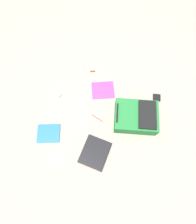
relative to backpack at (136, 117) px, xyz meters
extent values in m
plane|color=gray|center=(-0.05, 0.38, -0.09)|extent=(4.00, 4.00, 0.00)
cube|color=#1E662D|center=(0.00, 0.01, -0.01)|extent=(0.41, 0.49, 0.16)
cube|color=black|center=(0.02, -0.09, 0.09)|extent=(0.33, 0.22, 0.03)
cylinder|color=black|center=(-0.04, 0.21, 0.08)|extent=(0.20, 0.05, 0.02)
cube|color=black|center=(-0.46, 0.34, -0.08)|extent=(0.34, 0.30, 0.02)
cube|color=black|center=(-0.46, 0.34, -0.06)|extent=(0.33, 0.30, 0.01)
cube|color=silver|center=(0.25, 0.42, -0.08)|extent=(0.27, 0.30, 0.01)
cube|color=purple|center=(0.25, 0.42, -0.07)|extent=(0.28, 0.31, 0.00)
cube|color=silver|center=(-0.38, 0.86, -0.08)|extent=(0.25, 0.28, 0.01)
cube|color=#1E5999|center=(-0.38, 0.86, -0.07)|extent=(0.26, 0.28, 0.00)
ellipsoid|color=silver|center=(0.07, 0.92, -0.07)|extent=(0.08, 0.12, 0.03)
torus|color=silver|center=(-0.59, 0.68, -0.08)|extent=(0.13, 0.13, 0.01)
cylinder|color=red|center=(-0.09, 0.40, -0.08)|extent=(0.05, 0.13, 0.01)
cube|color=black|center=(0.31, -0.19, -0.07)|extent=(0.09, 0.09, 0.02)
cube|color=#B21919|center=(0.47, 0.60, -0.08)|extent=(0.03, 0.06, 0.01)
camera|label=1|loc=(-0.71, 0.24, 1.89)|focal=30.40mm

